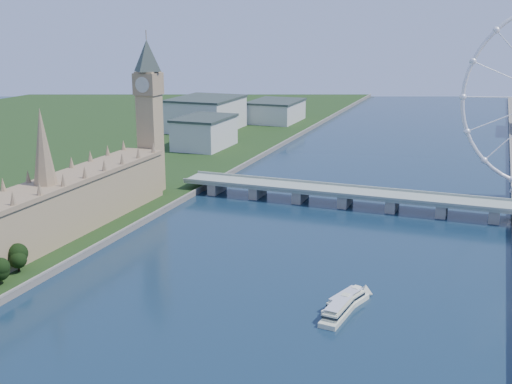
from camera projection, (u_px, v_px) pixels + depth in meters
The scene contains 6 objects.
parliament_range at pixel (48, 212), 333.40m from camera, with size 24.00×200.00×70.00m.
big_ben at pixel (149, 97), 418.57m from camera, with size 20.02×20.02×110.00m.
westminster_bridge at pixel (345, 195), 410.46m from camera, with size 220.00×22.00×9.50m.
city_skyline at pixel (445, 123), 629.56m from camera, with size 505.00×280.00×32.00m.
tour_boat_near at pixel (338, 316), 257.26m from camera, with size 7.51×29.40×6.49m, color beige, non-canonical shape.
tour_boat_far at pixel (346, 307), 265.55m from camera, with size 7.52×29.43×6.50m, color #EBEDCC, non-canonical shape.
Camera 1 is at (85.68, -90.79, 114.90)m, focal length 45.00 mm.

